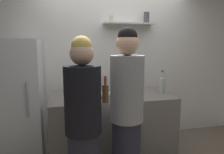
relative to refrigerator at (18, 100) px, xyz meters
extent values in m
cube|color=white|center=(1.45, 0.40, 0.46)|extent=(4.80, 0.10, 2.60)
cube|color=silver|center=(1.68, 0.24, 1.10)|extent=(0.83, 0.22, 0.02)
cylinder|color=beige|center=(1.39, 0.24, 1.17)|extent=(0.06, 0.06, 0.11)
cylinder|color=#4C4C51|center=(1.97, 0.24, 1.20)|extent=(0.09, 0.09, 0.18)
cube|color=silver|center=(0.00, 0.00, 0.00)|extent=(0.64, 0.65, 1.68)
cylinder|color=#99999E|center=(0.18, -0.34, 0.08)|extent=(0.02, 0.02, 0.45)
cube|color=#66605B|center=(1.26, -0.38, -0.37)|extent=(1.61, 0.76, 0.94)
cube|color=gray|center=(1.09, -0.45, 0.12)|extent=(0.34, 0.24, 0.05)
cylinder|color=#B2B2B7|center=(1.56, -0.39, 0.15)|extent=(0.10, 0.10, 0.11)
cylinder|color=silver|center=(1.56, -0.39, 0.21)|extent=(0.01, 0.04, 0.16)
cylinder|color=silver|center=(1.56, -0.38, 0.22)|extent=(0.03, 0.04, 0.18)
cylinder|color=silver|center=(1.58, -0.39, 0.20)|extent=(0.01, 0.03, 0.15)
cylinder|color=silver|center=(1.55, -0.36, 0.22)|extent=(0.04, 0.01, 0.17)
cylinder|color=silver|center=(1.56, -0.39, 0.21)|extent=(0.02, 0.04, 0.17)
cylinder|color=#B2BFB2|center=(1.98, -0.39, 0.20)|extent=(0.08, 0.08, 0.21)
cylinder|color=#B2BFB2|center=(1.98, -0.39, 0.35)|extent=(0.03, 0.03, 0.09)
cylinder|color=#333333|center=(1.98, -0.39, 0.40)|extent=(0.04, 0.04, 0.02)
cylinder|color=#472814|center=(1.10, -0.70, 0.20)|extent=(0.08, 0.08, 0.21)
cylinder|color=#472814|center=(1.10, -0.70, 0.35)|extent=(0.03, 0.03, 0.09)
cylinder|color=maroon|center=(1.10, -0.70, 0.40)|extent=(0.04, 0.04, 0.02)
cylinder|color=silver|center=(1.33, -0.15, 0.18)|extent=(0.08, 0.08, 0.18)
cylinder|color=silver|center=(1.33, -0.15, 0.28)|extent=(0.05, 0.05, 0.02)
cylinder|color=yellow|center=(1.33, -0.15, 0.30)|extent=(0.05, 0.05, 0.02)
cylinder|color=gray|center=(1.25, -1.07, 0.33)|extent=(0.34, 0.34, 0.67)
sphere|color=#D8AD8C|center=(1.25, -1.07, 0.78)|extent=(0.23, 0.23, 0.23)
sphere|color=black|center=(1.25, -1.07, 0.85)|extent=(0.19, 0.19, 0.19)
cylinder|color=black|center=(0.80, -1.17, 0.27)|extent=(0.34, 0.34, 0.63)
sphere|color=#D8AD8C|center=(0.80, -1.17, 0.69)|extent=(0.22, 0.22, 0.22)
sphere|color=#D8B759|center=(0.80, -1.17, 0.76)|extent=(0.18, 0.18, 0.18)
camera|label=1|loc=(0.66, -3.03, 0.77)|focal=33.30mm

